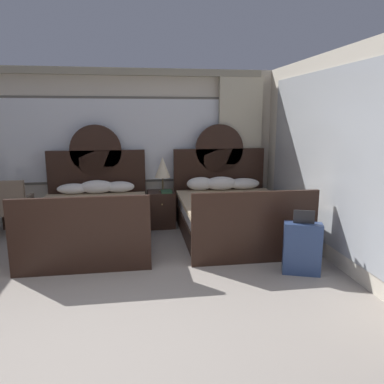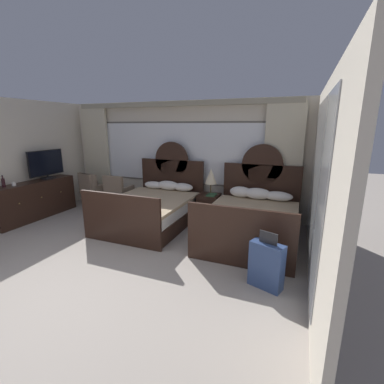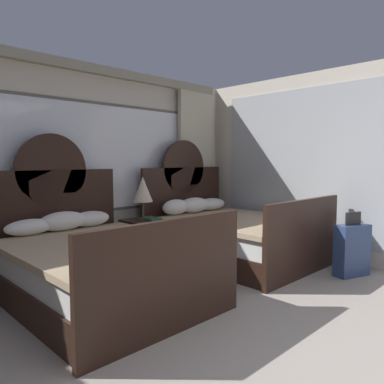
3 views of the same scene
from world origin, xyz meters
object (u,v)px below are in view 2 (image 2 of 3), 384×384
cup_on_dresser (14,184)px  nightstand_between_beds (209,207)px  armchair_by_window_right (92,188)px  bed_near_mirror (252,221)px  book_on_nightstand (212,195)px  table_lamp_on_nightstand (211,177)px  armchair_by_window_left (118,191)px  dresser_minibar (35,200)px  tv_flatscreen (46,164)px  suitcase_on_floor (266,265)px  bottle_wine_dark (3,182)px  armchair_by_window_centre (94,188)px  bed_near_window (152,208)px

cup_on_dresser → nightstand_between_beds: bearing=25.2°
cup_on_dresser → armchair_by_window_right: cup_on_dresser is taller
bed_near_mirror → book_on_nightstand: bed_near_mirror is taller
table_lamp_on_nightstand → armchair_by_window_left: bearing=-177.0°
bed_near_mirror → armchair_by_window_right: size_ratio=2.41×
dresser_minibar → cup_on_dresser: size_ratio=18.08×
nightstand_between_beds → cup_on_dresser: size_ratio=5.68×
nightstand_between_beds → armchair_by_window_right: bearing=-178.0°
tv_flatscreen → suitcase_on_floor: 5.58m
book_on_nightstand → suitcase_on_floor: (1.46, -2.12, -0.31)m
dresser_minibar → bottle_wine_dark: (-0.06, -0.61, 0.53)m
bottle_wine_dark → cup_on_dresser: 0.19m
bed_near_mirror → tv_flatscreen: bearing=-177.0°
bed_near_mirror → armchair_by_window_centre: bed_near_mirror is taller
suitcase_on_floor → bottle_wine_dark: bearing=177.2°
tv_flatscreen → bottle_wine_dark: size_ratio=3.72×
book_on_nightstand → armchair_by_window_centre: bearing=-179.6°
bed_near_window → tv_flatscreen: 2.87m
book_on_nightstand → armchair_by_window_left: bearing=-179.4°
bottle_wine_dark → armchair_by_window_centre: (0.71, 1.83, -0.46)m
bed_near_window → armchair_by_window_left: 1.45m
dresser_minibar → tv_flatscreen: (0.02, 0.41, 0.79)m
nightstand_between_beds → dresser_minibar: bearing=-160.7°
nightstand_between_beds → suitcase_on_floor: bearing=-55.1°
dresser_minibar → bed_near_mirror: bearing=7.7°
armchair_by_window_left → suitcase_on_floor: 4.48m
dresser_minibar → armchair_by_window_right: bearing=64.6°
bed_near_mirror → nightstand_between_beds: 1.28m
armchair_by_window_centre → armchair_by_window_left: bearing=-0.0°
nightstand_between_beds → dresser_minibar: dresser_minibar is taller
bottle_wine_dark → suitcase_on_floor: bearing=-2.8°
book_on_nightstand → cup_on_dresser: bearing=-156.4°
nightstand_between_beds → tv_flatscreen: size_ratio=0.66×
bottle_wine_dark → tv_flatscreen: bearing=85.1°
suitcase_on_floor → armchair_by_window_centre: bearing=156.1°
table_lamp_on_nightstand → armchair_by_window_centre: (-3.22, -0.13, -0.52)m
armchair_by_window_right → suitcase_on_floor: 5.25m
nightstand_between_beds → armchair_by_window_left: armchair_by_window_left is taller
nightstand_between_beds → book_on_nightstand: (0.09, -0.09, 0.32)m
table_lamp_on_nightstand → dresser_minibar: size_ratio=0.30×
nightstand_between_beds → tv_flatscreen: tv_flatscreen is taller
book_on_nightstand → tv_flatscreen: size_ratio=0.28×
armchair_by_window_centre → armchair_by_window_right: same height
book_on_nightstand → cup_on_dresser: size_ratio=2.39×
bed_near_window → bottle_wine_dark: 3.15m
cup_on_dresser → armchair_by_window_left: cup_on_dresser is taller
armchair_by_window_left → dresser_minibar: bearing=-139.4°
tv_flatscreen → armchair_by_window_left: (1.40, 0.82, -0.71)m
cup_on_dresser → armchair_by_window_centre: cup_on_dresser is taller
dresser_minibar → cup_on_dresser: bearing=-86.0°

